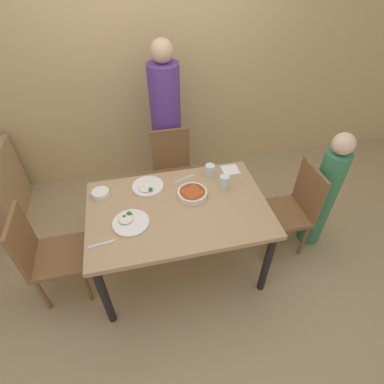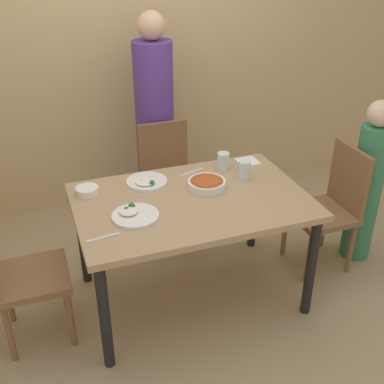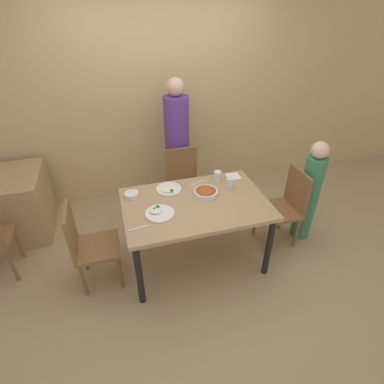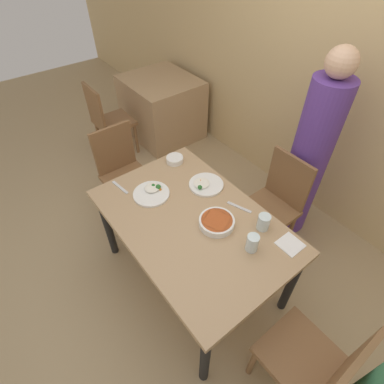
{
  "view_description": "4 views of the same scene",
  "coord_description": "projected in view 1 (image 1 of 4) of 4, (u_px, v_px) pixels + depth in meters",
  "views": [
    {
      "loc": [
        -0.26,
        -1.6,
        2.33
      ],
      "look_at": [
        0.1,
        -0.06,
        0.92
      ],
      "focal_mm": 28.0,
      "sensor_mm": 36.0,
      "label": 1
    },
    {
      "loc": [
        -0.83,
        -2.32,
        2.13
      ],
      "look_at": [
        0.01,
        0.01,
        0.77
      ],
      "focal_mm": 45.0,
      "sensor_mm": 36.0,
      "label": 2
    },
    {
      "loc": [
        -0.67,
        -2.22,
        2.37
      ],
      "look_at": [
        -0.05,
        -0.06,
        0.9
      ],
      "focal_mm": 28.0,
      "sensor_mm": 36.0,
      "label": 3
    },
    {
      "loc": [
        1.02,
        -0.8,
        2.25
      ],
      "look_at": [
        -0.02,
        0.01,
        0.97
      ],
      "focal_mm": 28.0,
      "sensor_mm": 36.0,
      "label": 4
    }
  ],
  "objects": [
    {
      "name": "person_adult",
      "position": [
        167.0,
        129.0,
        3.07
      ],
      "size": [
        0.3,
        0.3,
        1.63
      ],
      "color": "#5B3893",
      "rests_on": "ground_plane"
    },
    {
      "name": "chair_empty_left",
      "position": [
        47.0,
        254.0,
        2.27
      ],
      "size": [
        0.4,
        0.4,
        0.88
      ],
      "rotation": [
        0.0,
        0.0,
        1.57
      ],
      "color": "brown",
      "rests_on": "ground_plane"
    },
    {
      "name": "plate_rice_child",
      "position": [
        148.0,
        187.0,
        2.43
      ],
      "size": [
        0.26,
        0.26,
        0.05
      ],
      "color": "white",
      "rests_on": "dining_table"
    },
    {
      "name": "plate_rice_adult",
      "position": [
        130.0,
        222.0,
        2.14
      ],
      "size": [
        0.26,
        0.26,
        0.06
      ],
      "color": "white",
      "rests_on": "dining_table"
    },
    {
      "name": "bowl_rice_small",
      "position": [
        101.0,
        193.0,
        2.35
      ],
      "size": [
        0.14,
        0.14,
        0.05
      ],
      "color": "white",
      "rests_on": "dining_table"
    },
    {
      "name": "bowl_curry",
      "position": [
        192.0,
        194.0,
        2.35
      ],
      "size": [
        0.23,
        0.23,
        0.05
      ],
      "color": "white",
      "rests_on": "dining_table"
    },
    {
      "name": "person_child",
      "position": [
        323.0,
        195.0,
        2.62
      ],
      "size": [
        0.21,
        0.21,
        1.18
      ],
      "color": "#387F56",
      "rests_on": "ground_plane"
    },
    {
      "name": "spoon_steel",
      "position": [
        102.0,
        244.0,
        2.0
      ],
      "size": [
        0.18,
        0.04,
        0.01
      ],
      "color": "silver",
      "rests_on": "dining_table"
    },
    {
      "name": "fork_steel",
      "position": [
        184.0,
        179.0,
        2.52
      ],
      "size": [
        0.18,
        0.08,
        0.01
      ],
      "color": "silver",
      "rests_on": "dining_table"
    },
    {
      "name": "dining_table",
      "position": [
        178.0,
        215.0,
        2.33
      ],
      "size": [
        1.37,
        0.9,
        0.73
      ],
      "color": "tan",
      "rests_on": "ground_plane"
    },
    {
      "name": "napkin_folded",
      "position": [
        230.0,
        170.0,
        2.61
      ],
      "size": [
        0.14,
        0.14,
        0.01
      ],
      "color": "white",
      "rests_on": "dining_table"
    },
    {
      "name": "chair_child_spot",
      "position": [
        292.0,
        208.0,
        2.64
      ],
      "size": [
        0.4,
        0.4,
        0.88
      ],
      "rotation": [
        0.0,
        0.0,
        -1.57
      ],
      "color": "brown",
      "rests_on": "ground_plane"
    },
    {
      "name": "glass_water_short",
      "position": [
        210.0,
        171.0,
        2.52
      ],
      "size": [
        0.08,
        0.08,
        0.11
      ],
      "color": "silver",
      "rests_on": "dining_table"
    },
    {
      "name": "chair_adult_spot",
      "position": [
        173.0,
        171.0,
        3.03
      ],
      "size": [
        0.4,
        0.4,
        0.88
      ],
      "color": "brown",
      "rests_on": "ground_plane"
    },
    {
      "name": "ground_plane",
      "position": [
        181.0,
        264.0,
        2.76
      ],
      "size": [
        10.0,
        10.0,
        0.0
      ],
      "primitive_type": "plane",
      "color": "tan"
    },
    {
      "name": "wall_back",
      "position": [
        147.0,
        58.0,
        2.97
      ],
      "size": [
        10.0,
        0.06,
        2.7
      ],
      "color": "tan",
      "rests_on": "ground_plane"
    },
    {
      "name": "glass_water_tall",
      "position": [
        224.0,
        182.0,
        2.4
      ],
      "size": [
        0.07,
        0.07,
        0.12
      ],
      "color": "silver",
      "rests_on": "dining_table"
    }
  ]
}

